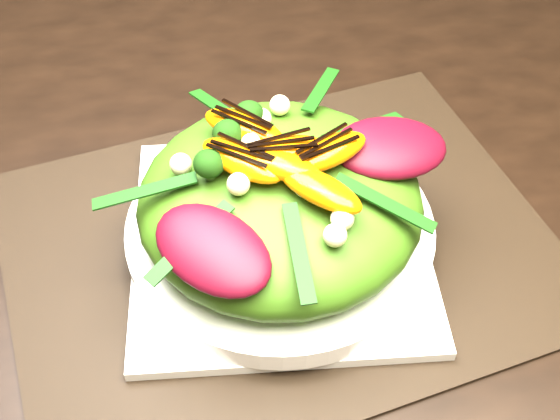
{
  "coord_description": "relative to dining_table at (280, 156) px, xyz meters",
  "views": [
    {
      "loc": [
        -0.08,
        -0.53,
        1.24
      ],
      "look_at": [
        -0.02,
        -0.13,
        0.8
      ],
      "focal_mm": 48.0,
      "sensor_mm": 36.0,
      "label": 1
    }
  ],
  "objects": [
    {
      "name": "lettuce_mound",
      "position": [
        -0.02,
        -0.13,
        0.08
      ],
      "size": [
        0.25,
        0.25,
        0.08
      ],
      "primitive_type": "ellipsoid",
      "rotation": [
        0.0,
        0.0,
        -0.13
      ],
      "color": "#3A6312",
      "rests_on": "salad_bowl"
    },
    {
      "name": "salad_bowl",
      "position": [
        -0.02,
        -0.13,
        0.04
      ],
      "size": [
        0.27,
        0.27,
        0.02
      ],
      "primitive_type": "cylinder",
      "rotation": [
        0.0,
        0.0,
        0.09
      ],
      "color": "white",
      "rests_on": "plate_base"
    },
    {
      "name": "radicchio_leaf",
      "position": [
        0.07,
        -0.12,
        0.11
      ],
      "size": [
        0.1,
        0.07,
        0.02
      ],
      "primitive_type": "ellipsoid",
      "rotation": [
        0.0,
        0.0,
        0.06
      ],
      "color": "#470713",
      "rests_on": "lettuce_mound"
    },
    {
      "name": "placemat",
      "position": [
        -0.02,
        -0.13,
        0.02
      ],
      "size": [
        0.51,
        0.42,
        0.0
      ],
      "primitive_type": "cube",
      "rotation": [
        0.0,
        0.0,
        0.21
      ],
      "color": "black",
      "rests_on": "dining_table"
    },
    {
      "name": "balsamic_drizzle",
      "position": [
        -0.03,
        -0.11,
        0.13
      ],
      "size": [
        0.04,
        0.01,
        0.0
      ],
      "primitive_type": "cube",
      "rotation": [
        0.0,
        0.0,
        -0.14
      ],
      "color": "black",
      "rests_on": "orange_segment"
    },
    {
      "name": "macadamia_nut",
      "position": [
        -0.0,
        -0.17,
        0.12
      ],
      "size": [
        0.02,
        0.02,
        0.02
      ],
      "primitive_type": "sphere",
      "rotation": [
        0.0,
        0.0,
        -0.23
      ],
      "color": "#BFB486",
      "rests_on": "lettuce_mound"
    },
    {
      "name": "orange_segment",
      "position": [
        -0.03,
        -0.11,
        0.12
      ],
      "size": [
        0.07,
        0.04,
        0.02
      ],
      "primitive_type": "ellipsoid",
      "rotation": [
        0.0,
        0.0,
        -0.14
      ],
      "color": "#FF6B04",
      "rests_on": "lettuce_mound"
    },
    {
      "name": "plate_base",
      "position": [
        -0.02,
        -0.13,
        0.03
      ],
      "size": [
        0.26,
        0.26,
        0.01
      ],
      "primitive_type": "cube",
      "rotation": [
        0.0,
        0.0,
        -0.08
      ],
      "color": "white",
      "rests_on": "placemat"
    },
    {
      "name": "broccoli_floret",
      "position": [
        -0.07,
        -0.09,
        0.13
      ],
      "size": [
        0.04,
        0.04,
        0.03
      ],
      "primitive_type": "sphere",
      "rotation": [
        0.0,
        0.0,
        0.34
      ],
      "color": "#0D3509",
      "rests_on": "lettuce_mound"
    },
    {
      "name": "dining_table",
      "position": [
        0.0,
        0.0,
        0.0
      ],
      "size": [
        1.6,
        0.9,
        0.75
      ],
      "primitive_type": "cube",
      "color": "black",
      "rests_on": "floor"
    }
  ]
}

